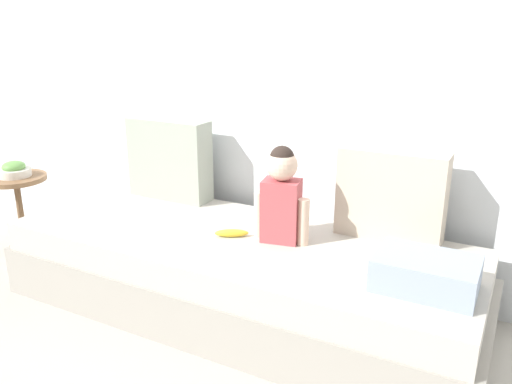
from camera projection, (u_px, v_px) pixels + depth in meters
The scene contains 10 objects.
ground_plane at pixel (238, 309), 2.75m from camera, with size 12.00×12.00×0.00m, color #B2ADA3.
back_wall at pixel (288, 73), 2.87m from camera, with size 5.64×0.10×2.36m, color silver.
couch at pixel (238, 274), 2.69m from camera, with size 2.44×0.89×0.42m.
throw_pillow_left at pixel (170, 159), 3.14m from camera, with size 0.52×0.16×0.48m, color #99A393.
throw_pillow_right at pixel (391, 195), 2.55m from camera, with size 0.52×0.16×0.45m, color #C1B29E.
toddler at pixel (281, 194), 2.51m from camera, with size 0.29×0.17×0.48m.
banana at pixel (232, 233), 2.61m from camera, with size 0.17×0.04×0.04m, color yellow.
folded_blanket at pixel (426, 273), 2.09m from camera, with size 0.40×0.28×0.13m, color #8E9EB2.
side_table at pixel (17, 194), 3.37m from camera, with size 0.38×0.38×0.50m.
fruit_bowl at pixel (14, 170), 3.32m from camera, with size 0.20×0.20×0.10m.
Camera 1 is at (1.23, -2.10, 1.44)m, focal length 36.53 mm.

